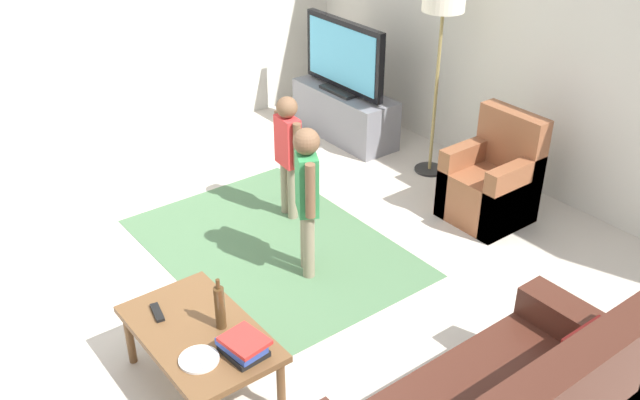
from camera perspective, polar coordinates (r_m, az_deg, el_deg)
ground at (r=4.96m, az=-5.57°, el=-8.63°), size 7.80×7.80×0.00m
wall_back at (r=6.25m, az=18.21°, el=12.29°), size 6.00×0.12×2.70m
wall_left at (r=6.88m, az=-20.07°, el=13.52°), size 0.12×6.00×2.70m
area_rug at (r=5.57m, az=-3.81°, el=-3.77°), size 2.20×1.60×0.01m
tv_stand at (r=7.28m, az=1.97°, el=6.88°), size 1.20×0.44×0.50m
tv at (r=7.06m, az=1.92°, el=11.37°), size 1.10×0.28×0.71m
armchair at (r=5.99m, az=13.72°, el=1.22°), size 0.60×0.60×0.90m
floor_lamp at (r=6.22m, az=9.86°, el=15.11°), size 0.36×0.36×1.78m
child_near_tv at (r=5.68m, az=-2.59°, el=4.32°), size 0.35×0.17×1.05m
child_center at (r=4.93m, az=-1.06°, el=0.87°), size 0.35×0.24×1.15m
coffee_table at (r=4.20m, az=-9.63°, el=-10.77°), size 1.00×0.60×0.42m
book_stack at (r=3.95m, az=-6.18°, el=-11.56°), size 0.28×0.23×0.10m
bottle at (r=4.09m, az=-8.02°, el=-8.49°), size 0.06×0.06×0.33m
tv_remote at (r=4.33m, az=-12.91°, el=-8.77°), size 0.18×0.08×0.02m
plate at (r=3.97m, az=-9.67°, el=-12.48°), size 0.22×0.22×0.02m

